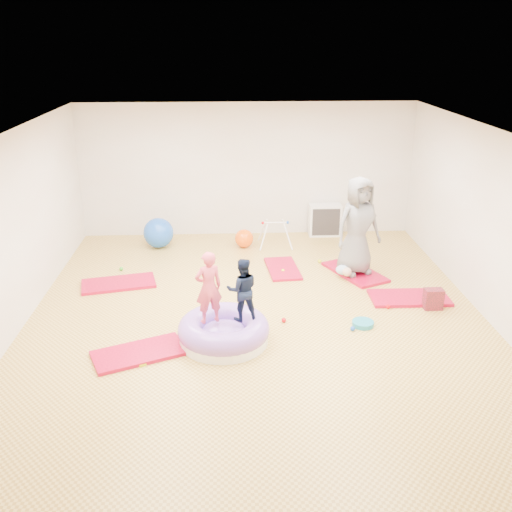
{
  "coord_description": "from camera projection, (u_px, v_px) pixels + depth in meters",
  "views": [
    {
      "loc": [
        -0.41,
        -7.81,
        4.06
      ],
      "look_at": [
        0.0,
        0.3,
        0.9
      ],
      "focal_mm": 40.0,
      "sensor_mm": 36.0,
      "label": 1
    }
  ],
  "objects": [
    {
      "name": "gym_mat_front_left",
      "position": [
        139.0,
        353.0,
        7.74
      ],
      "size": [
        1.37,
        1.05,
        0.05
      ],
      "primitive_type": "cube",
      "rotation": [
        0.0,
        0.0,
        0.4
      ],
      "color": "red",
      "rests_on": "ground"
    },
    {
      "name": "infant",
      "position": [
        346.0,
        270.0,
        10.12
      ],
      "size": [
        0.34,
        0.35,
        0.2
      ],
      "color": "#A0C1E4",
      "rests_on": "gym_mat_rear_right"
    },
    {
      "name": "yellow_toy",
      "position": [
        141.0,
        362.0,
        7.55
      ],
      "size": [
        0.21,
        0.21,
        0.03
      ],
      "primitive_type": "cylinder",
      "color": "#CCD40C",
      "rests_on": "ground"
    },
    {
      "name": "room",
      "position": [
        257.0,
        231.0,
        8.25
      ],
      "size": [
        7.01,
        8.01,
        2.81
      ],
      "color": "#D1B056",
      "rests_on": "ground"
    },
    {
      "name": "backpack",
      "position": [
        433.0,
        299.0,
        8.99
      ],
      "size": [
        0.29,
        0.18,
        0.34
      ],
      "primitive_type": "cube",
      "rotation": [
        0.0,
        0.0,
        0.01
      ],
      "color": "#A8172D",
      "rests_on": "ground"
    },
    {
      "name": "gym_mat_rear_right",
      "position": [
        355.0,
        272.0,
        10.37
      ],
      "size": [
        1.09,
        1.41,
        0.05
      ],
      "primitive_type": "cube",
      "rotation": [
        0.0,
        0.0,
        1.99
      ],
      "color": "red",
      "rests_on": "ground"
    },
    {
      "name": "infant_play_gym",
      "position": [
        275.0,
        230.0,
        11.59
      ],
      "size": [
        0.68,
        0.65,
        0.52
      ],
      "rotation": [
        0.0,
        0.0,
        -0.37
      ],
      "color": "white",
      "rests_on": "ground"
    },
    {
      "name": "inflatable_cushion",
      "position": [
        224.0,
        332.0,
        8.02
      ],
      "size": [
        1.29,
        1.29,
        0.41
      ],
      "rotation": [
        0.0,
        0.0,
        -0.11
      ],
      "color": "white",
      "rests_on": "ground"
    },
    {
      "name": "ball_pit_balls",
      "position": [
        287.0,
        290.0,
        9.62
      ],
      "size": [
        4.57,
        2.75,
        0.07
      ],
      "color": "blue",
      "rests_on": "ground"
    },
    {
      "name": "child_navy",
      "position": [
        242.0,
        286.0,
        7.83
      ],
      "size": [
        0.47,
        0.38,
        0.91
      ],
      "primitive_type": "imported",
      "rotation": [
        0.0,
        0.0,
        3.22
      ],
      "color": "black",
      "rests_on": "inflatable_cushion"
    },
    {
      "name": "exercise_ball_blue",
      "position": [
        158.0,
        233.0,
        11.57
      ],
      "size": [
        0.61,
        0.61,
        0.61
      ],
      "primitive_type": "sphere",
      "color": "blue",
      "rests_on": "ground"
    },
    {
      "name": "exercise_ball_orange",
      "position": [
        244.0,
        238.0,
        11.6
      ],
      "size": [
        0.37,
        0.37,
        0.37
      ],
      "primitive_type": "sphere",
      "color": "#FF5709",
      "rests_on": "ground"
    },
    {
      "name": "adult_caregiver",
      "position": [
        358.0,
        226.0,
        9.99
      ],
      "size": [
        1.0,
        0.82,
        1.75
      ],
      "primitive_type": "imported",
      "rotation": [
        0.0,
        0.0,
        0.36
      ],
      "color": "slate",
      "rests_on": "gym_mat_rear_right"
    },
    {
      "name": "gym_mat_center_back",
      "position": [
        283.0,
        269.0,
        10.53
      ],
      "size": [
        0.63,
        1.13,
        0.05
      ],
      "primitive_type": "cube",
      "rotation": [
        0.0,
        0.0,
        1.66
      ],
      "color": "red",
      "rests_on": "ground"
    },
    {
      "name": "balance_disc",
      "position": [
        363.0,
        323.0,
        8.51
      ],
      "size": [
        0.32,
        0.32,
        0.07
      ],
      "primitive_type": "cylinder",
      "color": "teal",
      "rests_on": "ground"
    },
    {
      "name": "gym_mat_mid_left",
      "position": [
        119.0,
        283.0,
        9.9
      ],
      "size": [
        1.35,
        0.88,
        0.05
      ],
      "primitive_type": "cube",
      "rotation": [
        0.0,
        0.0,
        0.22
      ],
      "color": "red",
      "rests_on": "ground"
    },
    {
      "name": "child_pink",
      "position": [
        208.0,
        284.0,
        7.74
      ],
      "size": [
        0.44,
        0.36,
        1.04
      ],
      "primitive_type": "imported",
      "rotation": [
        0.0,
        0.0,
        3.49
      ],
      "color": "#DB4458",
      "rests_on": "inflatable_cushion"
    },
    {
      "name": "gym_mat_right",
      "position": [
        409.0,
        298.0,
        9.36
      ],
      "size": [
        1.28,
        0.65,
        0.05
      ],
      "primitive_type": "cube",
      "rotation": [
        0.0,
        0.0,
        -0.01
      ],
      "color": "red",
      "rests_on": "ground"
    },
    {
      "name": "cube_shelf",
      "position": [
        325.0,
        220.0,
        12.25
      ],
      "size": [
        0.68,
        0.34,
        0.68
      ],
      "color": "white",
      "rests_on": "ground"
    }
  ]
}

